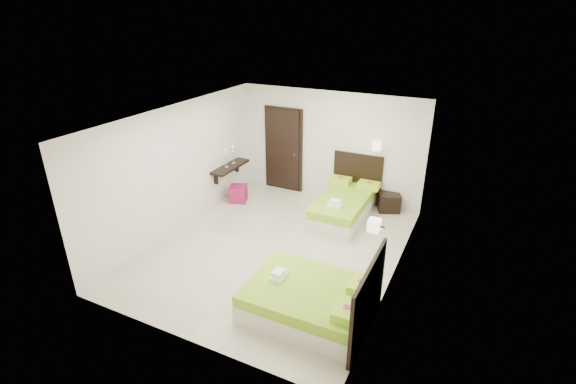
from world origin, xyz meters
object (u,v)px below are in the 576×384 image
at_px(bed_single, 345,204).
at_px(ottoman, 238,194).
at_px(bed_double, 314,300).
at_px(nightstand, 389,202).

height_order(bed_single, ottoman, bed_single).
distance_m(bed_single, bed_double, 3.41).
bearing_deg(ottoman, nightstand, 17.95).
bearing_deg(ottoman, bed_double, -42.77).
xyz_separation_m(bed_single, ottoman, (-2.57, -0.35, -0.10)).
bearing_deg(bed_single, nightstand, 42.43).
distance_m(bed_single, ottoman, 2.60).
bearing_deg(ottoman, bed_single, 7.75).
bearing_deg(bed_single, ottoman, -172.25).
height_order(bed_double, nightstand, bed_double).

